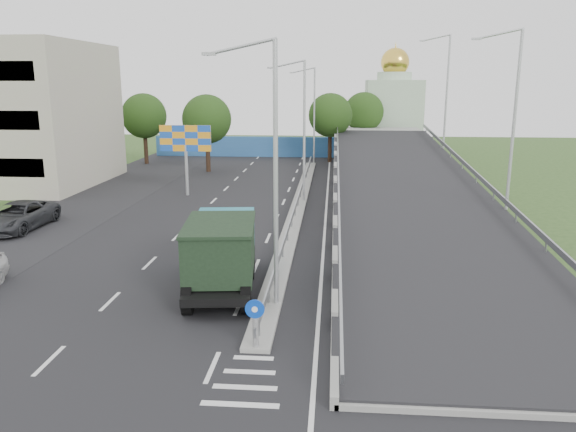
# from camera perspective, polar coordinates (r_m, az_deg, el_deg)

# --- Properties ---
(ground) EXTENTS (160.00, 160.00, 0.00)m
(ground) POSITION_cam_1_polar(r_m,az_deg,el_deg) (17.25, -4.34, -16.90)
(ground) COLOR #2D4C1E
(ground) RESTS_ON ground
(road_surface) EXTENTS (26.00, 90.00, 0.04)m
(road_surface) POSITION_cam_1_polar(r_m,az_deg,el_deg) (36.18, -4.13, -0.53)
(road_surface) COLOR black
(road_surface) RESTS_ON ground
(parking_strip) EXTENTS (8.00, 90.00, 0.05)m
(parking_strip) POSITION_cam_1_polar(r_m,az_deg,el_deg) (40.25, -22.75, -0.13)
(parking_strip) COLOR black
(parking_strip) RESTS_ON ground
(median) EXTENTS (1.00, 44.00, 0.20)m
(median) POSITION_cam_1_polar(r_m,az_deg,el_deg) (39.72, 1.03, 0.91)
(median) COLOR gray
(median) RESTS_ON ground
(overpass_ramp) EXTENTS (10.00, 50.00, 3.50)m
(overpass_ramp) POSITION_cam_1_polar(r_m,az_deg,el_deg) (39.64, 11.94, 3.03)
(overpass_ramp) COLOR gray
(overpass_ramp) RESTS_ON ground
(median_guardrail) EXTENTS (0.09, 44.00, 0.71)m
(median_guardrail) POSITION_cam_1_polar(r_m,az_deg,el_deg) (39.58, 1.03, 1.83)
(median_guardrail) COLOR gray
(median_guardrail) RESTS_ON median
(sign_bollard) EXTENTS (0.64, 0.23, 1.67)m
(sign_bollard) POSITION_cam_1_polar(r_m,az_deg,el_deg) (18.69, -3.35, -10.81)
(sign_bollard) COLOR black
(sign_bollard) RESTS_ON median
(lamp_post_near) EXTENTS (2.74, 0.18, 10.08)m
(lamp_post_near) POSITION_cam_1_polar(r_m,az_deg,el_deg) (21.03, -1.78, 5.51)
(lamp_post_near) COLOR #B2B5B7
(lamp_post_near) RESTS_ON median
(lamp_post_mid) EXTENTS (2.74, 0.18, 10.08)m
(lamp_post_mid) POSITION_cam_1_polar(r_m,az_deg,el_deg) (40.87, 1.40, 9.36)
(lamp_post_mid) COLOR #B2B5B7
(lamp_post_mid) RESTS_ON median
(lamp_post_far) EXTENTS (2.74, 0.18, 10.08)m
(lamp_post_far) POSITION_cam_1_polar(r_m,az_deg,el_deg) (60.81, 2.51, 10.68)
(lamp_post_far) COLOR #B2B5B7
(lamp_post_far) RESTS_ON median
(blue_wall) EXTENTS (30.00, 0.50, 2.40)m
(blue_wall) POSITION_cam_1_polar(r_m,az_deg,el_deg) (67.43, -0.85, 7.03)
(blue_wall) COLOR #295B98
(blue_wall) RESTS_ON ground
(church) EXTENTS (7.00, 7.00, 13.80)m
(church) POSITION_cam_1_polar(r_m,az_deg,el_deg) (75.15, 10.62, 10.60)
(church) COLOR #B2CCAD
(church) RESTS_ON ground
(billboard) EXTENTS (4.00, 0.24, 5.50)m
(billboard) POSITION_cam_1_polar(r_m,az_deg,el_deg) (44.44, -10.37, 7.37)
(billboard) COLOR #B2B5B7
(billboard) RESTS_ON ground
(tree_left_mid) EXTENTS (4.80, 4.80, 7.60)m
(tree_left_mid) POSITION_cam_1_polar(r_m,az_deg,el_deg) (56.21, -8.25, 9.69)
(tree_left_mid) COLOR black
(tree_left_mid) RESTS_ON ground
(tree_median_far) EXTENTS (4.80, 4.80, 7.60)m
(tree_median_far) POSITION_cam_1_polar(r_m,az_deg,el_deg) (62.80, 4.33, 10.16)
(tree_median_far) COLOR black
(tree_median_far) RESTS_ON ground
(tree_left_far) EXTENTS (4.80, 4.80, 7.60)m
(tree_left_far) POSITION_cam_1_polar(r_m,az_deg,el_deg) (63.20, -14.42, 9.81)
(tree_left_far) COLOR black
(tree_left_far) RESTS_ON ground
(tree_ramp_far) EXTENTS (4.80, 4.80, 7.60)m
(tree_ramp_far) POSITION_cam_1_polar(r_m,az_deg,el_deg) (69.87, 7.71, 10.41)
(tree_ramp_far) COLOR black
(tree_ramp_far) RESTS_ON ground
(dump_truck) EXTENTS (3.41, 7.39, 3.15)m
(dump_truck) POSITION_cam_1_polar(r_m,az_deg,el_deg) (24.17, -6.70, -3.40)
(dump_truck) COLOR black
(dump_truck) RESTS_ON ground
(parked_car_c) EXTENTS (2.87, 5.99, 1.65)m
(parked_car_c) POSITION_cam_1_polar(r_m,az_deg,el_deg) (37.65, -25.73, -0.01)
(parked_car_c) COLOR #2D2E31
(parked_car_c) RESTS_ON ground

